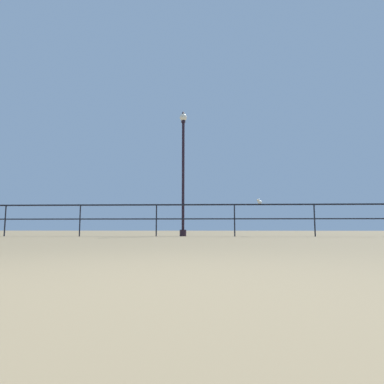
% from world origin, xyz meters
% --- Properties ---
extents(ground_plane, '(60.00, 60.00, 0.00)m').
position_xyz_m(ground_plane, '(0.00, 0.00, 0.00)').
color(ground_plane, '#766649').
extents(pier_railing, '(23.84, 0.05, 1.09)m').
position_xyz_m(pier_railing, '(0.00, 9.41, 0.82)').
color(pier_railing, black).
rests_on(pier_railing, ground_plane).
extents(lamppost_center, '(0.26, 0.26, 4.45)m').
position_xyz_m(lamppost_center, '(-0.43, 9.64, 2.43)').
color(lamppost_center, black).
rests_on(lamppost_center, ground_plane).
extents(seagull_on_rail, '(0.24, 0.34, 0.17)m').
position_xyz_m(seagull_on_rail, '(2.16, 9.40, 1.17)').
color(seagull_on_rail, silver).
rests_on(seagull_on_rail, pier_railing).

